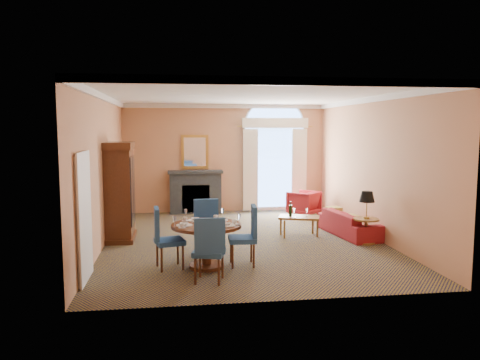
{
  "coord_description": "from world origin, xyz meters",
  "views": [
    {
      "loc": [
        -1.49,
        -10.15,
        2.49
      ],
      "look_at": [
        0.0,
        0.5,
        1.3
      ],
      "focal_mm": 35.0,
      "sensor_mm": 36.0,
      "label": 1
    }
  ],
  "objects": [
    {
      "name": "ground",
      "position": [
        0.0,
        0.0,
        0.0
      ],
      "size": [
        7.5,
        7.5,
        0.0
      ],
      "primitive_type": "plane",
      "color": "#121439",
      "rests_on": "ground"
    },
    {
      "name": "coffee_table",
      "position": [
        1.33,
        0.22,
        0.43
      ],
      "size": [
        1.04,
        0.78,
        0.81
      ],
      "rotation": [
        0.0,
        0.0,
        -0.33
      ],
      "color": "brown",
      "rests_on": "ground"
    },
    {
      "name": "dining_chair_south",
      "position": [
        -0.96,
        -2.84,
        0.62
      ],
      "size": [
        0.59,
        0.59,
        1.09
      ],
      "rotation": [
        0.0,
        0.0,
        -0.26
      ],
      "color": "navy",
      "rests_on": "ground"
    },
    {
      "name": "dining_table",
      "position": [
        -0.95,
        -1.96,
        0.59
      ],
      "size": [
        1.26,
        1.26,
        0.99
      ],
      "color": "#3B1B0D",
      "rests_on": "ground"
    },
    {
      "name": "room_envelope",
      "position": [
        -0.03,
        0.67,
        2.51
      ],
      "size": [
        6.04,
        7.52,
        3.45
      ],
      "color": "tan",
      "rests_on": "ground"
    },
    {
      "name": "side_table",
      "position": [
        2.6,
        -0.67,
        0.72
      ],
      "size": [
        0.55,
        0.55,
        1.12
      ],
      "color": "brown",
      "rests_on": "ground"
    },
    {
      "name": "armchair",
      "position": [
        2.17,
        2.74,
        0.35
      ],
      "size": [
        1.08,
        1.09,
        0.71
      ],
      "primitive_type": "imported",
      "rotation": [
        0.0,
        0.0,
        3.89
      ],
      "color": "maroon",
      "rests_on": "ground"
    },
    {
      "name": "dining_chair_west",
      "position": [
        -1.71,
        -1.9,
        0.62
      ],
      "size": [
        0.59,
        0.59,
        1.09
      ],
      "rotation": [
        0.0,
        0.0,
        -1.34
      ],
      "color": "navy",
      "rests_on": "ground"
    },
    {
      "name": "dining_chair_east",
      "position": [
        -0.19,
        -1.9,
        0.62
      ],
      "size": [
        0.53,
        0.52,
        1.09
      ],
      "rotation": [
        0.0,
        0.0,
        1.53
      ],
      "color": "navy",
      "rests_on": "ground"
    },
    {
      "name": "dining_chair_north",
      "position": [
        -0.9,
        -1.08,
        0.62
      ],
      "size": [
        0.5,
        0.52,
        1.09
      ],
      "rotation": [
        0.0,
        0.0,
        3.13
      ],
      "color": "navy",
      "rests_on": "ground"
    },
    {
      "name": "armoire",
      "position": [
        -2.72,
        0.44,
        1.06
      ],
      "size": [
        0.63,
        1.11,
        2.19
      ],
      "color": "#3B1B0D",
      "rests_on": "ground"
    },
    {
      "name": "sofa",
      "position": [
        2.55,
        0.14,
        0.28
      ],
      "size": [
        1.01,
        1.99,
        0.56
      ],
      "primitive_type": "imported",
      "rotation": [
        0.0,
        0.0,
        1.71
      ],
      "color": "maroon",
      "rests_on": "ground"
    }
  ]
}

